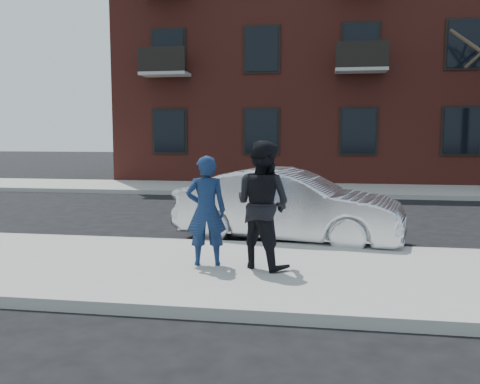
# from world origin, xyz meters

# --- Properties ---
(ground) EXTENTS (100.00, 100.00, 0.00)m
(ground) POSITION_xyz_m (0.00, 0.00, 0.00)
(ground) COLOR black
(ground) RESTS_ON ground
(near_sidewalk) EXTENTS (50.00, 3.50, 0.15)m
(near_sidewalk) POSITION_xyz_m (0.00, -0.25, 0.07)
(near_sidewalk) COLOR #97958F
(near_sidewalk) RESTS_ON ground
(near_curb) EXTENTS (50.00, 0.10, 0.15)m
(near_curb) POSITION_xyz_m (0.00, 1.55, 0.07)
(near_curb) COLOR #999691
(near_curb) RESTS_ON ground
(far_sidewalk) EXTENTS (50.00, 3.50, 0.15)m
(far_sidewalk) POSITION_xyz_m (0.00, 11.25, 0.07)
(far_sidewalk) COLOR #97958F
(far_sidewalk) RESTS_ON ground
(far_curb) EXTENTS (50.00, 0.10, 0.15)m
(far_curb) POSITION_xyz_m (0.00, 9.45, 0.07)
(far_curb) COLOR #999691
(far_curb) RESTS_ON ground
(apartment_building) EXTENTS (24.30, 10.30, 12.30)m
(apartment_building) POSITION_xyz_m (2.00, 18.00, 6.16)
(apartment_building) COLOR maroon
(apartment_building) RESTS_ON ground
(silver_sedan) EXTENTS (4.51, 2.29, 1.42)m
(silver_sedan) POSITION_xyz_m (-1.89, 2.30, 0.71)
(silver_sedan) COLOR silver
(silver_sedan) RESTS_ON ground
(man_hoodie) EXTENTS (0.66, 0.53, 1.62)m
(man_hoodie) POSITION_xyz_m (-2.94, -0.14, 0.96)
(man_hoodie) COLOR navy
(man_hoodie) RESTS_ON near_sidewalk
(man_peacoat) EXTENTS (1.12, 1.05, 1.84)m
(man_peacoat) POSITION_xyz_m (-2.11, -0.14, 1.07)
(man_peacoat) COLOR black
(man_peacoat) RESTS_ON near_sidewalk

